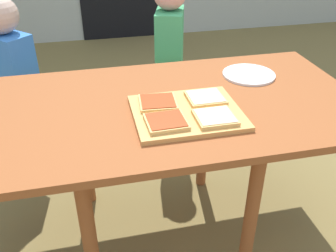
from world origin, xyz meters
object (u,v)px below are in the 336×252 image
object	(u,v)px
child_left	(14,80)
plate_white_right	(249,74)
pizza_slice_near_right	(215,117)
cutting_board	(187,113)
pizza_slice_far_left	(159,102)
pizza_slice_near_left	(167,121)
dining_table	(156,120)
pizza_slice_far_right	(205,98)
child_right	(170,58)

from	to	relation	value
child_left	plate_white_right	bearing A→B (deg)	-23.94
pizza_slice_near_right	plate_white_right	size ratio (longest dim) A/B	0.59
cutting_board	plate_white_right	bearing A→B (deg)	37.59
pizza_slice_far_left	pizza_slice_near_right	bearing A→B (deg)	-42.14
pizza_slice_near_left	child_left	xyz separation A→B (m)	(-0.61, 0.81, -0.15)
pizza_slice_near_left	child_left	distance (m)	1.03
dining_table	pizza_slice_near_left	bearing A→B (deg)	-88.62
dining_table	pizza_slice_far_right	bearing A→B (deg)	-11.40
pizza_slice_far_right	plate_white_right	distance (m)	0.34
child_left	pizza_slice_far_left	bearing A→B (deg)	-47.80
pizza_slice_near_right	child_right	size ratio (longest dim) A/B	0.13
cutting_board	pizza_slice_near_right	distance (m)	0.11
cutting_board	pizza_slice_near_left	world-z (taller)	pizza_slice_near_left
pizza_slice_far_right	child_right	size ratio (longest dim) A/B	0.13
pizza_slice_near_left	child_right	bearing A→B (deg)	76.48
pizza_slice_near_right	plate_white_right	bearing A→B (deg)	51.93
pizza_slice_far_left	child_left	size ratio (longest dim) A/B	0.15
child_left	cutting_board	bearing A→B (deg)	-46.74
child_right	plate_white_right	bearing A→B (deg)	-65.76
dining_table	pizza_slice_near_right	size ratio (longest dim) A/B	11.72
cutting_board	pizza_slice_near_right	world-z (taller)	pizza_slice_near_right
pizza_slice_near_right	plate_white_right	distance (m)	0.45
cutting_board	pizza_slice_near_right	size ratio (longest dim) A/B	2.82
pizza_slice_near_right	child_left	size ratio (longest dim) A/B	0.14
pizza_slice_far_left	child_left	xyz separation A→B (m)	(-0.61, 0.67, -0.15)
pizza_slice_near_right	pizza_slice_far_right	bearing A→B (deg)	85.20
pizza_slice_far_left	pizza_slice_near_left	distance (m)	0.14
dining_table	cutting_board	bearing A→B (deg)	-48.07
child_right	cutting_board	bearing A→B (deg)	-98.65
pizza_slice_far_right	pizza_slice_near_right	bearing A→B (deg)	-94.80
pizza_slice_far_right	child_right	xyz separation A→B (m)	(0.03, 0.73, -0.12)
pizza_slice_far_right	child_right	bearing A→B (deg)	87.58
dining_table	cutting_board	size ratio (longest dim) A/B	4.15
plate_white_right	child_left	distance (m)	1.16
pizza_slice_far_right	pizza_slice_near_left	distance (m)	0.22
pizza_slice_far_left	child_right	size ratio (longest dim) A/B	0.14
pizza_slice_far_left	plate_white_right	world-z (taller)	pizza_slice_far_left
pizza_slice_near_right	child_left	world-z (taller)	child_left
cutting_board	child_left	world-z (taller)	child_left
cutting_board	plate_white_right	world-z (taller)	cutting_board
pizza_slice_near_right	pizza_slice_near_left	bearing A→B (deg)	176.77
pizza_slice_near_right	child_left	distance (m)	1.14
pizza_slice_near_left	plate_white_right	bearing A→B (deg)	37.93
plate_white_right	pizza_slice_far_left	bearing A→B (deg)	-155.19
pizza_slice_far_left	child_left	world-z (taller)	child_left
cutting_board	child_right	xyz separation A→B (m)	(0.12, 0.80, -0.10)
pizza_slice_near_right	plate_white_right	xyz separation A→B (m)	(0.28, 0.35, -0.02)
pizza_slice_near_left	plate_white_right	world-z (taller)	pizza_slice_near_left
pizza_slice_far_right	pizza_slice_near_left	bearing A→B (deg)	-142.37
dining_table	plate_white_right	size ratio (longest dim) A/B	6.97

